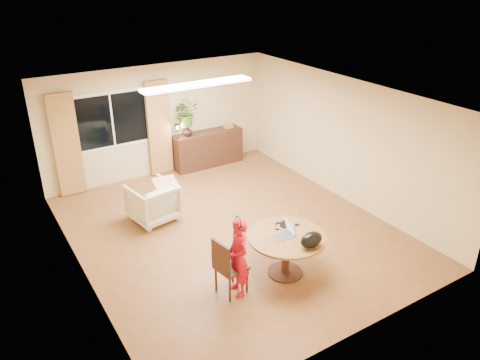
# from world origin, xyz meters

# --- Properties ---
(floor) EXTENTS (6.50, 6.50, 0.00)m
(floor) POSITION_xyz_m (0.00, 0.00, 0.00)
(floor) COLOR brown
(floor) RESTS_ON ground
(ceiling) EXTENTS (6.50, 6.50, 0.00)m
(ceiling) POSITION_xyz_m (0.00, 0.00, 2.60)
(ceiling) COLOR white
(ceiling) RESTS_ON wall_back
(wall_back) EXTENTS (5.50, 0.00, 5.50)m
(wall_back) POSITION_xyz_m (0.00, 3.25, 1.30)
(wall_back) COLOR beige
(wall_back) RESTS_ON floor
(wall_left) EXTENTS (0.00, 6.50, 6.50)m
(wall_left) POSITION_xyz_m (-2.75, 0.00, 1.30)
(wall_left) COLOR beige
(wall_left) RESTS_ON floor
(wall_right) EXTENTS (0.00, 6.50, 6.50)m
(wall_right) POSITION_xyz_m (2.75, 0.00, 1.30)
(wall_right) COLOR beige
(wall_right) RESTS_ON floor
(window) EXTENTS (1.70, 0.03, 1.30)m
(window) POSITION_xyz_m (-1.10, 3.23, 1.50)
(window) COLOR white
(window) RESTS_ON wall_back
(curtain_left) EXTENTS (0.55, 0.08, 2.25)m
(curtain_left) POSITION_xyz_m (-2.15, 3.15, 1.15)
(curtain_left) COLOR olive
(curtain_left) RESTS_ON wall_back
(curtain_right) EXTENTS (0.55, 0.08, 2.25)m
(curtain_right) POSITION_xyz_m (-0.05, 3.15, 1.15)
(curtain_right) COLOR olive
(curtain_right) RESTS_ON wall_back
(ceiling_panel) EXTENTS (2.20, 0.35, 0.05)m
(ceiling_panel) POSITION_xyz_m (0.00, 1.20, 2.57)
(ceiling_panel) COLOR white
(ceiling_panel) RESTS_ON ceiling
(dining_table) EXTENTS (1.26, 1.26, 0.72)m
(dining_table) POSITION_xyz_m (0.05, -1.63, 0.56)
(dining_table) COLOR brown
(dining_table) RESTS_ON floor
(dining_chair) EXTENTS (0.52, 0.48, 0.96)m
(dining_chair) POSITION_xyz_m (-0.94, -1.56, 0.48)
(dining_chair) COLOR #311A10
(dining_chair) RESTS_ON floor
(child) EXTENTS (0.50, 0.36, 1.29)m
(child) POSITION_xyz_m (-0.86, -1.64, 0.64)
(child) COLOR red
(child) RESTS_ON floor
(laptop) EXTENTS (0.38, 0.26, 0.25)m
(laptop) POSITION_xyz_m (-0.03, -1.60, 0.84)
(laptop) COLOR #B7B7BC
(laptop) RESTS_ON dining_table
(tumbler) EXTENTS (0.09, 0.09, 0.11)m
(tumbler) POSITION_xyz_m (0.05, -1.38, 0.77)
(tumbler) COLOR white
(tumbler) RESTS_ON dining_table
(wine_glass) EXTENTS (0.09, 0.09, 0.22)m
(wine_glass) POSITION_xyz_m (0.41, -1.45, 0.82)
(wine_glass) COLOR white
(wine_glass) RESTS_ON dining_table
(pot_lid) EXTENTS (0.29, 0.29, 0.04)m
(pot_lid) POSITION_xyz_m (0.25, -1.36, 0.73)
(pot_lid) COLOR white
(pot_lid) RESTS_ON dining_table
(handbag) EXTENTS (0.43, 0.34, 0.25)m
(handbag) POSITION_xyz_m (0.18, -2.08, 0.84)
(handbag) COLOR black
(handbag) RESTS_ON dining_table
(armchair) EXTENTS (0.96, 0.98, 0.78)m
(armchair) POSITION_xyz_m (-1.09, 1.17, 0.39)
(armchair) COLOR beige
(armchair) RESTS_ON floor
(throw) EXTENTS (0.49, 0.59, 0.03)m
(throw) POSITION_xyz_m (-0.81, 1.09, 0.79)
(throw) COLOR beige
(throw) RESTS_ON armchair
(sideboard) EXTENTS (1.76, 0.43, 0.88)m
(sideboard) POSITION_xyz_m (1.14, 3.01, 0.44)
(sideboard) COLOR #311A10
(sideboard) RESTS_ON floor
(vase) EXTENTS (0.29, 0.29, 0.25)m
(vase) POSITION_xyz_m (0.60, 3.01, 1.01)
(vase) COLOR black
(vase) RESTS_ON sideboard
(bouquet) EXTENTS (0.60, 0.52, 0.66)m
(bouquet) POSITION_xyz_m (0.59, 3.01, 1.46)
(bouquet) COLOR #266124
(bouquet) RESTS_ON vase
(book_stack) EXTENTS (0.22, 0.18, 0.09)m
(book_stack) POSITION_xyz_m (1.73, 3.01, 0.93)
(book_stack) COLOR brown
(book_stack) RESTS_ON sideboard
(desk_lamp) EXTENTS (0.18, 0.18, 0.36)m
(desk_lamp) POSITION_xyz_m (0.32, 2.96, 1.06)
(desk_lamp) COLOR black
(desk_lamp) RESTS_ON sideboard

